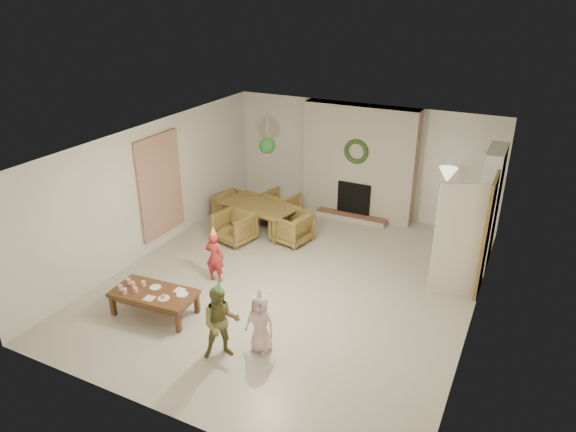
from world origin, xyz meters
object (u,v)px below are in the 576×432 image
Objects in this scene: dining_chair_left at (234,208)px; child_plaid at (221,323)px; dining_chair_far at (280,206)px; child_red at (215,257)px; dining_table at (259,217)px; coffee_table_top at (154,293)px; dining_chair_near at (235,227)px; child_pink at (260,323)px; dining_chair_right at (292,227)px.

child_plaid is at bearing -137.80° from dining_chair_left.
dining_chair_far is 2.87m from child_red.
dining_table is 0.72m from dining_chair_left.
child_plaid is (1.57, -3.85, 0.27)m from dining_table.
coffee_table_top is 1.57m from child_plaid.
child_pink is at bearing -39.85° from dining_chair_near.
dining_chair_near is 0.53× the size of coffee_table_top.
dining_table is 0.72m from dining_chair_near.
child_plaid is at bearing -19.05° from coffee_table_top.
dining_chair_far is 0.77× the size of child_pink.
dining_table is 4.17m from child_plaid.
dining_chair_far is at bearing -128.66° from dining_chair_right.
coffee_table_top is at bearing 129.22° from child_plaid.
child_red reaches higher than dining_chair_far.
dining_chair_far is 1.00× the size of dining_chair_left.
child_pink is at bearing -5.50° from coffee_table_top.
dining_chair_near is (-0.16, -0.70, 0.03)m from dining_table.
child_plaid is at bearing 23.36° from dining_chair_right.
dining_chair_far reaches higher than dining_table.
coffee_table_top is at bearing -155.51° from dining_chair_left.
dining_chair_left is at bearing 45.00° from dining_chair_far.
dining_chair_near is 0.63× the size of child_plaid.
dining_chair_far is at bearing 114.69° from child_pink.
dining_chair_left is at bearing -73.86° from child_red.
coffee_table_top is 1.33m from child_red.
dining_chair_near is 1.00× the size of dining_chair_left.
child_red is at bearing 73.12° from coffee_table_top.
dining_chair_near reaches higher than dining_table.
dining_table is 4.02m from child_pink.
child_red reaches higher than dining_chair_left.
child_red is at bearing -2.69° from dining_chair_right.
dining_chair_left is at bearing 127.52° from child_pink.
child_pink is (1.93, -0.03, 0.07)m from coffee_table_top.
child_plaid reaches higher than dining_chair_right.
dining_chair_far is at bearing 90.00° from dining_table.
dining_table is 2.34× the size of dining_chair_right.
dining_chair_far is 1.02m from dining_chair_left.
child_red is 2.11m from child_pink.
dining_chair_far is 1.00× the size of dining_chair_right.
dining_chair_right is at bearing 38.66° from dining_chair_near.
dining_table is 1.24× the size of coffee_table_top.
child_red reaches higher than dining_table.
dining_chair_far is at bearing 70.97° from child_plaid.
child_pink is at bearing 133.04° from child_red.
dining_chair_left is 2.55m from child_red.
dining_chair_far is 4.16m from coffee_table_top.
dining_table is 0.72m from dining_chair_far.
coffee_table_top is 1.93m from child_pink.
child_plaid is at bearing 118.08° from child_red.
dining_table is at bearing -90.00° from dining_chair_left.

